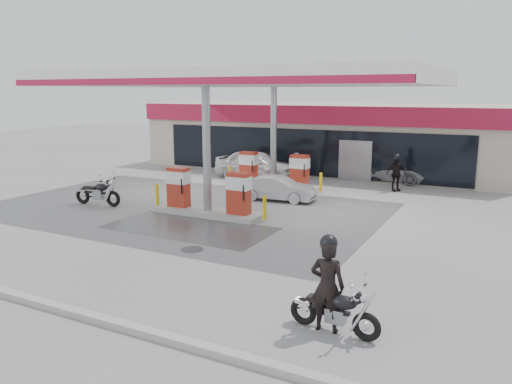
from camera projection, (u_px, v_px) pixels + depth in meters
The scene contains 17 objects.
ground at pixel (178, 226), 17.99m from camera, with size 90.00×90.00×0.00m, color gray.
wet_patch at pixel (189, 228), 17.76m from camera, with size 6.00×3.00×0.00m, color #4C4C4F.
drain_cover at pixel (192, 249), 15.35m from camera, with size 0.70×0.70×0.01m, color #38383A.
kerb at pixel (3, 292), 11.89m from camera, with size 28.00×0.25×0.15m, color gray.
store_building at pixel (328, 136), 31.45m from camera, with size 22.00×8.22×4.00m.
canopy at pixel (244, 80), 21.29m from camera, with size 16.00×10.02×5.51m.
pump_island_near at pixel (208, 197), 19.59m from camera, with size 5.14×1.30×1.78m.
pump_island_far at pixel (273, 175), 24.81m from camera, with size 5.14×1.30×1.78m.
main_motorcycle at pixel (336, 312), 9.98m from camera, with size 1.96×0.75×1.00m.
biker_main at pixel (327, 286), 9.97m from camera, with size 0.69×0.46×1.91m, color black.
parked_motorcycle at pixel (98, 193), 21.20m from camera, with size 2.27×0.87×1.17m.
sedan_white at pixel (256, 164), 27.75m from camera, with size 1.87×4.66×1.59m, color silver.
attendant at pixel (297, 168), 26.11m from camera, with size 0.80×0.62×1.64m, color slate.
hatchback_silver at pixel (278, 188), 22.14m from camera, with size 1.17×3.35×1.11m, color #A5A7AD.
parked_car_left at pixel (197, 153), 33.95m from camera, with size 1.82×4.47×1.30m, color black.
parked_car_right at pixel (392, 171), 26.84m from camera, with size 1.93×4.19×1.16m, color gray.
biker_walking at pixel (396, 174), 24.19m from camera, with size 1.01×0.42×1.72m, color black.
Camera 1 is at (10.52, -14.13, 4.78)m, focal length 35.00 mm.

